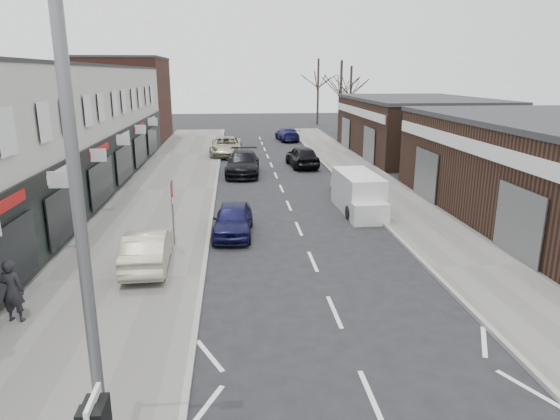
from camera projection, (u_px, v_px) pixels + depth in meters
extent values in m
cube|color=slate|center=(167.00, 190.00, 29.14)|extent=(5.50, 64.00, 0.12)
cube|color=slate|center=(376.00, 186.00, 30.26)|extent=(3.50, 64.00, 0.12)
cube|color=beige|center=(21.00, 137.00, 25.21)|extent=(8.00, 41.00, 7.10)
cube|color=#4A281F|center=(124.00, 101.00, 49.57)|extent=(8.00, 10.00, 8.00)
cube|color=#322017|center=(416.00, 128.00, 41.80)|extent=(10.00, 16.00, 4.50)
cylinder|color=slate|center=(86.00, 279.00, 6.36)|extent=(0.16, 0.16, 8.00)
cylinder|color=slate|center=(173.00, 214.00, 19.33)|extent=(0.07, 0.07, 2.50)
cube|color=white|center=(173.00, 199.00, 19.18)|extent=(0.04, 0.45, 0.25)
cube|color=white|center=(358.00, 192.00, 24.80)|extent=(1.84, 4.19, 1.89)
cube|color=white|center=(370.00, 214.00, 22.59)|extent=(1.69, 0.77, 0.99)
cylinder|color=black|center=(348.00, 212.00, 23.51)|extent=(0.20, 0.63, 0.63)
cylinder|color=black|center=(380.00, 212.00, 23.64)|extent=(0.20, 0.63, 0.63)
cylinder|color=black|center=(336.00, 198.00, 26.29)|extent=(0.20, 0.63, 0.63)
cylinder|color=black|center=(365.00, 197.00, 26.42)|extent=(0.20, 0.63, 0.63)
imported|color=#AFA98C|center=(148.00, 248.00, 17.27)|extent=(1.58, 4.11, 1.34)
imported|color=black|center=(12.00, 291.00, 13.40)|extent=(0.71, 0.53, 1.78)
imported|color=#13133C|center=(233.00, 219.00, 21.08)|extent=(1.87, 4.07, 1.35)
imported|color=black|center=(243.00, 163.00, 33.64)|extent=(2.52, 5.54, 1.57)
imported|color=#A09C80|center=(226.00, 146.00, 41.50)|extent=(2.68, 5.59, 1.54)
imported|color=beige|center=(348.00, 185.00, 27.73)|extent=(1.53, 4.00, 1.30)
imported|color=black|center=(302.00, 156.00, 36.47)|extent=(2.23, 4.73, 1.57)
imported|color=#161645|center=(287.00, 134.00, 50.67)|extent=(2.31, 4.81, 1.35)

